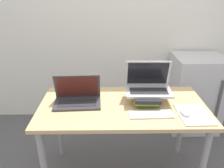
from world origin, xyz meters
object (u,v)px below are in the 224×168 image
Objects in this scene: notepad at (194,114)px; mini_fridge at (195,93)px; book_stack at (146,97)px; laptop_on_books at (148,85)px; wireless_keyboard at (151,114)px; mouse at (185,113)px; laptop_left at (77,97)px.

notepad is 1.02m from mini_fridge.
laptop_on_books is at bearing 68.52° from book_stack.
mini_fridge reaches higher than wireless_keyboard.
mouse reaches higher than wireless_keyboard.
mouse is 0.37× the size of notepad.
laptop_on_books reaches higher than wireless_keyboard.
laptop_left is 3.50× the size of mouse.
mini_fridge is (0.38, 0.90, -0.29)m from notepad.
mini_fridge is (0.68, 0.66, -0.41)m from laptop_on_books.
laptop_left reaches higher than mouse.
laptop_on_books is 3.42× the size of mouse.
notepad is (0.32, -0.19, -0.04)m from book_stack.
notepad is 0.33× the size of mini_fridge.
laptop_left is 1.30× the size of notepad.
mini_fridge is at bearing 52.66° from wireless_keyboard.
laptop_on_books reaches higher than mouse.
mouse is (0.25, 0.00, 0.01)m from wireless_keyboard.
book_stack is 0.38m from notepad.
book_stack is at bearing 92.81° from wireless_keyboard.
book_stack is 0.71× the size of laptop_on_books.
mouse reaches higher than notepad.
wireless_keyboard is 3.03× the size of mouse.
wireless_keyboard is 0.37× the size of mini_fridge.
notepad is (0.86, -0.20, -0.04)m from laptop_left.
laptop_left is at bearing 160.62° from wireless_keyboard.
mouse is at bearing -13.53° from laptop_left.
book_stack is 0.10m from laptop_on_books.
laptop_left is at bearing 166.47° from mouse.
book_stack is 0.20m from wireless_keyboard.
wireless_keyboard is at bearing -19.38° from laptop_left.
book_stack is at bearing 143.42° from mouse.
wireless_keyboard is at bearing 179.81° from notepad.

